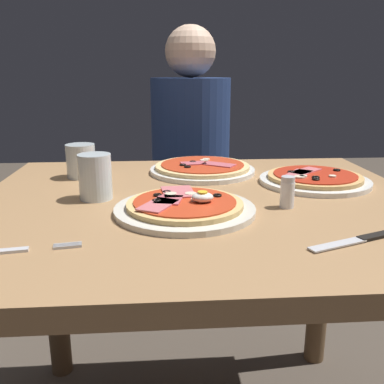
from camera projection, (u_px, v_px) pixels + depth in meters
dining_table at (202, 248)px, 0.99m from camera, size 1.02×0.88×0.73m
pizza_foreground at (185, 207)px, 0.86m from camera, size 0.29×0.29×0.05m
pizza_across_left at (314, 179)px, 1.09m from camera, size 0.28×0.28×0.03m
pizza_across_right at (202, 168)px, 1.21m from camera, size 0.30×0.30×0.03m
water_glass_near at (81, 163)px, 1.15m from camera, size 0.08×0.08×0.09m
water_glass_far at (95, 180)px, 0.95m from camera, size 0.07×0.07×0.10m
fork at (23, 250)px, 0.68m from camera, size 0.16×0.04×0.00m
knife at (363, 239)px, 0.72m from camera, size 0.19×0.09×0.01m
salt_shaker at (287, 192)px, 0.89m from camera, size 0.03×0.03×0.07m
diner_person at (191, 180)px, 1.80m from camera, size 0.32×0.32×1.18m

